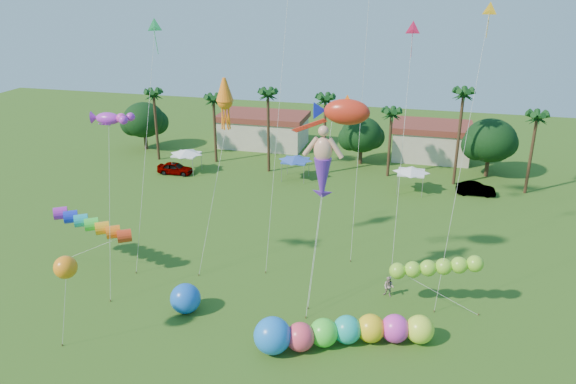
% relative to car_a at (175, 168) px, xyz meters
% --- Properties ---
extents(ground, '(160.00, 160.00, 0.00)m').
position_rel_car_a_xyz_m(ground, '(21.23, -34.99, -0.76)').
color(ground, '#285116').
rests_on(ground, ground).
extents(tree_line, '(69.46, 8.91, 11.00)m').
position_rel_car_a_xyz_m(tree_line, '(24.79, 9.00, 3.52)').
color(tree_line, '#3A2819').
rests_on(tree_line, ground).
extents(buildings_row, '(35.00, 7.00, 4.00)m').
position_rel_car_a_xyz_m(buildings_row, '(18.13, 15.01, 1.24)').
color(buildings_row, beige).
rests_on(buildings_row, ground).
extents(tent_row, '(31.00, 4.00, 0.60)m').
position_rel_car_a_xyz_m(tent_row, '(15.23, 1.34, 1.99)').
color(tent_row, white).
rests_on(tent_row, ground).
extents(car_a, '(4.52, 1.92, 1.52)m').
position_rel_car_a_xyz_m(car_a, '(0.00, 0.00, 0.00)').
color(car_a, '#4C4C54').
rests_on(car_a, ground).
extents(car_b, '(4.41, 1.65, 1.44)m').
position_rel_car_a_xyz_m(car_b, '(36.58, 1.93, -0.04)').
color(car_b, '#4C4C54').
rests_on(car_b, ground).
extents(spectator_b, '(0.99, 0.87, 1.70)m').
position_rel_car_a_xyz_m(spectator_b, '(28.77, -22.61, 0.09)').
color(spectator_b, '#A98D8C').
rests_on(spectator_b, ground).
extents(caterpillar_inflatable, '(12.12, 6.21, 2.53)m').
position_rel_car_a_xyz_m(caterpillar_inflatable, '(25.94, -29.81, 0.30)').
color(caterpillar_inflatable, '#FF4360').
rests_on(caterpillar_inflatable, ground).
extents(blue_ball, '(2.28, 2.28, 2.28)m').
position_rel_car_a_xyz_m(blue_ball, '(14.24, -28.59, 0.38)').
color(blue_ball, blue).
rests_on(blue_ball, ground).
extents(rainbow_tube, '(8.72, 4.11, 4.18)m').
position_rel_car_a_xyz_m(rainbow_tube, '(5.23, -24.66, 2.87)').
color(rainbow_tube, red).
rests_on(rainbow_tube, ground).
extents(green_worm, '(9.52, 3.90, 3.62)m').
position_rel_car_a_xyz_m(green_worm, '(29.39, -23.58, 2.11)').
color(green_worm, '#8BD72F').
rests_on(green_worm, ground).
extents(orange_ball_kite, '(2.04, 1.73, 6.91)m').
position_rel_car_a_xyz_m(orange_ball_kite, '(8.87, -34.41, 5.39)').
color(orange_ball_kite, orange).
rests_on(orange_ball_kite, ground).
extents(merman_kite, '(2.36, 5.23, 13.05)m').
position_rel_car_a_xyz_m(merman_kite, '(23.33, -22.87, 9.59)').
color(merman_kite, '#DE9B7E').
rests_on(merman_kite, ground).
extents(fish_kite, '(5.47, 6.93, 15.25)m').
position_rel_car_a_xyz_m(fish_kite, '(24.68, -20.83, 13.40)').
color(fish_kite, red).
rests_on(fish_kite, ground).
extents(squid_kite, '(2.13, 5.41, 16.01)m').
position_rel_car_a_xyz_m(squid_kite, '(14.29, -18.81, 13.18)').
color(squid_kite, orange).
rests_on(squid_kite, ground).
extents(lobster_kite, '(3.56, 4.40, 14.40)m').
position_rel_car_a_xyz_m(lobster_kite, '(7.59, -25.56, 12.98)').
color(lobster_kite, '#B72AD2').
rests_on(lobster_kite, ground).
extents(delta_kite_red, '(1.31, 5.21, 20.45)m').
position_rel_car_a_xyz_m(delta_kite_red, '(28.84, -16.41, 18.74)').
color(delta_kite_red, '#F71B52').
rests_on(delta_kite_red, ground).
extents(delta_kite_yellow, '(2.16, 3.71, 22.04)m').
position_rel_car_a_xyz_m(delta_kite_yellow, '(33.87, -20.59, 20.18)').
color(delta_kite_yellow, '#F0AB18').
rests_on(delta_kite_yellow, ground).
extents(delta_kite_green, '(2.55, 3.87, 20.62)m').
position_rel_car_a_xyz_m(delta_kite_green, '(9.56, -20.94, 18.91)').
color(delta_kite_green, '#32D570').
rests_on(delta_kite_green, ground).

